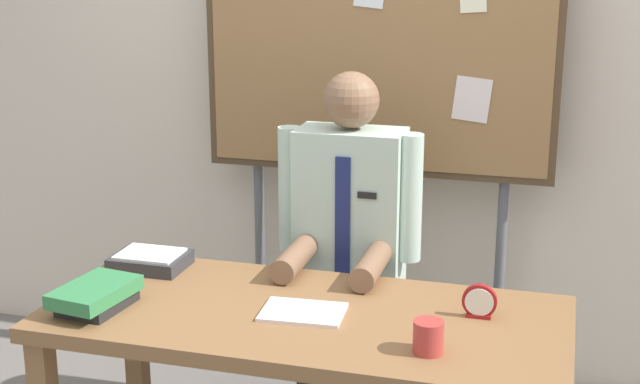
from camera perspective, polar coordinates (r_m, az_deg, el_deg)
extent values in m
cube|color=beige|center=(3.90, 4.28, 7.70)|extent=(6.40, 0.08, 2.70)
cube|color=brown|center=(2.91, -0.97, -8.05)|extent=(1.67, 0.74, 0.05)
cube|color=brown|center=(3.60, -11.55, -10.03)|extent=(0.07, 0.07, 0.69)
cube|color=#2D2D33|center=(3.64, 1.83, -11.60)|extent=(0.34, 0.30, 0.44)
cube|color=#B2CCBC|center=(3.40, 1.91, -2.44)|extent=(0.40, 0.22, 0.78)
sphere|color=brown|center=(3.28, 1.99, 5.86)|extent=(0.21, 0.21, 0.21)
cylinder|color=#B2CCBC|center=(3.40, -1.91, 0.21)|extent=(0.09, 0.09, 0.48)
cylinder|color=#B2CCBC|center=(3.30, 5.73, -0.38)|extent=(0.09, 0.09, 0.48)
cylinder|color=brown|center=(3.22, -1.65, -4.25)|extent=(0.09, 0.30, 0.09)
cylinder|color=brown|center=(3.15, 3.24, -4.71)|extent=(0.09, 0.30, 0.09)
cube|color=navy|center=(3.28, 1.44, -2.07)|extent=(0.06, 0.01, 0.51)
cube|color=black|center=(3.23, 3.00, -0.22)|extent=(0.07, 0.01, 0.02)
cube|color=#4C3823|center=(3.69, 3.69, 9.27)|extent=(1.46, 0.05, 1.07)
cube|color=olive|center=(3.68, 3.65, 9.25)|extent=(1.40, 0.04, 1.01)
cylinder|color=#59595E|center=(4.09, -3.81, -4.38)|extent=(0.04, 0.04, 0.98)
cylinder|color=#59595E|center=(3.88, 11.28, -5.79)|extent=(0.04, 0.04, 0.98)
cube|color=silver|center=(3.62, 9.63, 5.81)|extent=(0.16, 0.00, 0.19)
cube|color=#262626|center=(3.01, -13.94, -6.83)|extent=(0.20, 0.25, 0.04)
cube|color=#337F47|center=(2.98, -14.11, -6.17)|extent=(0.22, 0.31, 0.05)
cube|color=silver|center=(2.88, -1.04, -7.65)|extent=(0.27, 0.20, 0.01)
cylinder|color=maroon|center=(2.88, 10.10, -6.82)|extent=(0.11, 0.02, 0.11)
cylinder|color=white|center=(2.87, 10.07, -6.92)|extent=(0.09, 0.00, 0.09)
cube|color=maroon|center=(2.90, 10.05, -7.71)|extent=(0.08, 0.04, 0.01)
cylinder|color=#B23833|center=(2.63, 6.89, -9.12)|extent=(0.09, 0.09, 0.10)
cube|color=#333338|center=(3.32, -10.73, -4.33)|extent=(0.26, 0.20, 0.05)
cube|color=white|center=(3.31, -10.75, -3.86)|extent=(0.22, 0.17, 0.01)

